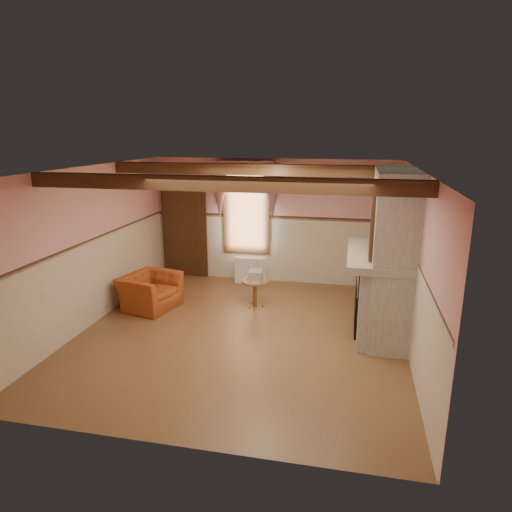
% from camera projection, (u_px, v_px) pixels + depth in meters
% --- Properties ---
extents(floor, '(5.50, 6.00, 0.01)m').
position_uv_depth(floor, '(241.00, 333.00, 7.88)').
color(floor, brown).
rests_on(floor, ground).
extents(ceiling, '(5.50, 6.00, 0.01)m').
position_uv_depth(ceiling, '(240.00, 169.00, 7.14)').
color(ceiling, silver).
rests_on(ceiling, wall_back).
extents(wall_back, '(5.50, 0.02, 2.80)m').
position_uv_depth(wall_back, '(272.00, 221.00, 10.34)').
color(wall_back, pink).
rests_on(wall_back, floor).
extents(wall_front, '(5.50, 0.02, 2.80)m').
position_uv_depth(wall_front, '(171.00, 330.00, 4.68)').
color(wall_front, pink).
rests_on(wall_front, floor).
extents(wall_left, '(0.02, 6.00, 2.80)m').
position_uv_depth(wall_left, '(90.00, 247.00, 8.06)').
color(wall_left, pink).
rests_on(wall_left, floor).
extents(wall_right, '(0.02, 6.00, 2.80)m').
position_uv_depth(wall_right, '(416.00, 265.00, 6.96)').
color(wall_right, pink).
rests_on(wall_right, floor).
extents(wainscot, '(5.50, 6.00, 1.50)m').
position_uv_depth(wainscot, '(241.00, 292.00, 7.68)').
color(wainscot, beige).
rests_on(wainscot, floor).
extents(chair_rail, '(5.50, 6.00, 0.08)m').
position_uv_depth(chair_rail, '(241.00, 249.00, 7.48)').
color(chair_rail, black).
rests_on(chair_rail, wainscot).
extents(firebox, '(0.20, 0.95, 0.90)m').
position_uv_depth(firebox, '(361.00, 305.00, 7.92)').
color(firebox, black).
rests_on(firebox, floor).
extents(armchair, '(1.13, 1.23, 0.68)m').
position_uv_depth(armchair, '(150.00, 291.00, 8.94)').
color(armchair, '#994219').
rests_on(armchair, floor).
extents(side_table, '(0.70, 0.70, 0.55)m').
position_uv_depth(side_table, '(255.00, 293.00, 9.01)').
color(side_table, brown).
rests_on(side_table, floor).
extents(book_stack, '(0.30, 0.35, 0.20)m').
position_uv_depth(book_stack, '(256.00, 276.00, 8.90)').
color(book_stack, '#B7AD8C').
rests_on(book_stack, side_table).
extents(radiator, '(0.72, 0.26, 0.60)m').
position_uv_depth(radiator, '(250.00, 270.00, 10.44)').
color(radiator, white).
rests_on(radiator, floor).
extents(bowl, '(0.31, 0.31, 0.08)m').
position_uv_depth(bowl, '(380.00, 249.00, 7.67)').
color(bowl, brown).
rests_on(bowl, mantel).
extents(mantel_clock, '(0.14, 0.24, 0.20)m').
position_uv_depth(mantel_clock, '(378.00, 238.00, 8.22)').
color(mantel_clock, black).
rests_on(mantel_clock, mantel).
extents(oil_lamp, '(0.11, 0.11, 0.28)m').
position_uv_depth(oil_lamp, '(379.00, 239.00, 7.90)').
color(oil_lamp, gold).
rests_on(oil_lamp, mantel).
extents(candle_red, '(0.06, 0.06, 0.16)m').
position_uv_depth(candle_red, '(381.00, 254.00, 7.17)').
color(candle_red, '#A21415').
rests_on(candle_red, mantel).
extents(jar_yellow, '(0.06, 0.06, 0.12)m').
position_uv_depth(jar_yellow, '(380.00, 252.00, 7.40)').
color(jar_yellow, yellow).
rests_on(jar_yellow, mantel).
extents(fireplace, '(0.85, 2.00, 2.80)m').
position_uv_depth(fireplace, '(391.00, 254.00, 7.59)').
color(fireplace, gray).
rests_on(fireplace, floor).
extents(mantel, '(1.05, 2.05, 0.12)m').
position_uv_depth(mantel, '(379.00, 256.00, 7.63)').
color(mantel, gray).
rests_on(mantel, fireplace).
extents(overmantel_mirror, '(0.06, 1.44, 1.04)m').
position_uv_depth(overmantel_mirror, '(370.00, 219.00, 7.51)').
color(overmantel_mirror, silver).
rests_on(overmantel_mirror, fireplace).
extents(door, '(1.10, 0.10, 2.10)m').
position_uv_depth(door, '(185.00, 233.00, 10.80)').
color(door, black).
rests_on(door, floor).
extents(window, '(1.06, 0.08, 2.02)m').
position_uv_depth(window, '(246.00, 210.00, 10.37)').
color(window, white).
rests_on(window, wall_back).
extents(window_drapes, '(1.30, 0.14, 1.40)m').
position_uv_depth(window_drapes, '(245.00, 184.00, 10.12)').
color(window_drapes, gray).
rests_on(window_drapes, wall_back).
extents(ceiling_beam_front, '(5.50, 0.18, 0.20)m').
position_uv_depth(ceiling_beam_front, '(218.00, 184.00, 6.03)').
color(ceiling_beam_front, black).
rests_on(ceiling_beam_front, ceiling).
extents(ceiling_beam_back, '(5.50, 0.18, 0.20)m').
position_uv_depth(ceiling_beam_back, '(256.00, 169.00, 8.30)').
color(ceiling_beam_back, black).
rests_on(ceiling_beam_back, ceiling).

